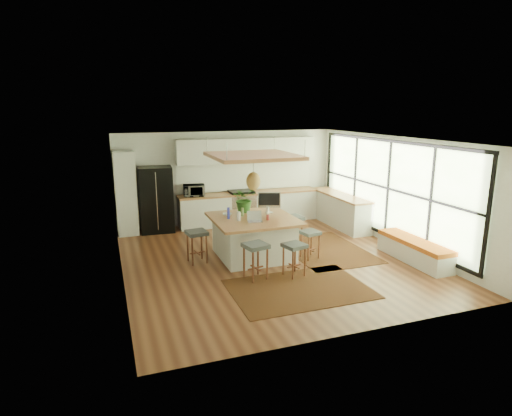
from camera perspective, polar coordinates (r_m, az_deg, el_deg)
name	(u,v)px	position (r m, az deg, el deg)	size (l,w,h in m)	color
floor	(272,259)	(9.84, 2.09, -6.79)	(7.00, 7.00, 0.00)	#4F2616
ceiling	(273,140)	(9.27, 2.23, 9.09)	(7.00, 7.00, 0.00)	white
wall_back	(228,177)	(12.72, -3.71, 4.09)	(6.50, 6.50, 0.00)	silver
wall_front	(361,249)	(6.46, 13.81, -5.37)	(6.50, 6.50, 0.00)	silver
wall_left	(118,213)	(8.82, -17.86, -0.65)	(7.00, 7.00, 0.00)	silver
wall_right	(395,192)	(11.07, 17.99, 2.08)	(7.00, 7.00, 0.00)	silver
window_wall	(394,190)	(11.04, 17.89, 2.33)	(0.10, 6.20, 2.60)	black
pantry	(126,193)	(11.98, -16.95, 1.87)	(0.55, 0.60, 2.25)	beige
back_counter_base	(249,208)	(12.76, -0.88, -0.03)	(4.20, 0.60, 0.88)	beige
back_counter_top	(249,193)	(12.66, -0.89, 2.00)	(4.24, 0.64, 0.05)	brown
backsplash	(246,177)	(12.86, -1.33, 4.21)	(4.20, 0.02, 0.80)	white
upper_cabinets	(248,150)	(12.61, -1.12, 7.70)	(4.20, 0.34, 0.70)	beige
range	(241,207)	(12.67, -1.95, 0.15)	(0.76, 0.62, 1.00)	#A5A5AA
right_counter_base	(340,211)	(12.70, 11.09, -0.35)	(0.60, 2.50, 0.88)	beige
right_counter_top	(340,195)	(12.60, 11.18, 1.69)	(0.64, 2.54, 0.05)	brown
window_bench	(414,250)	(10.25, 20.28, -5.32)	(0.52, 2.00, 0.50)	beige
ceiling_panel	(253,168)	(9.61, -0.36, 5.35)	(1.86, 1.86, 0.80)	brown
rug_near	(299,289)	(8.33, 5.77, -10.65)	(2.60, 1.80, 0.01)	black
rug_right	(325,250)	(10.56, 9.15, -5.50)	(1.80, 2.60, 0.01)	black
fridge	(156,199)	(12.06, -13.15, 1.20)	(0.90, 0.70, 1.81)	black
island	(254,237)	(9.84, -0.33, -3.92)	(1.85, 1.85, 0.93)	brown
stool_near_left	(256,262)	(8.63, -0.05, -7.22)	(0.44, 0.44, 0.74)	#404446
stool_near_right	(294,259)	(8.81, 5.09, -6.83)	(0.41, 0.41, 0.69)	#404446
stool_right_front	(310,243)	(9.85, 7.19, -4.69)	(0.38, 0.38, 0.65)	#404446
stool_right_back	(292,232)	(10.68, 4.85, -3.20)	(0.45, 0.45, 0.76)	#404446
stool_left_side	(197,247)	(9.61, -7.85, -5.16)	(0.43, 0.43, 0.73)	#404446
laptop	(255,216)	(9.34, -0.11, -1.14)	(0.32, 0.34, 0.24)	#A5A5AA
monitor	(269,202)	(10.11, 1.77, 0.79)	(0.55, 0.20, 0.51)	#A5A5AA
microwave	(194,189)	(12.21, -8.27, 2.50)	(0.58, 0.32, 0.40)	#A5A5AA
island_plant	(244,201)	(10.21, -1.59, 0.88)	(0.59, 0.65, 0.51)	#1E4C19
island_bowl	(227,214)	(9.92, -3.83, -0.86)	(0.21, 0.21, 0.05)	silver
island_bottle_0	(229,215)	(9.62, -3.63, -0.89)	(0.07, 0.07, 0.19)	#343BD1
island_bottle_1	(239,217)	(9.43, -2.33, -1.16)	(0.07, 0.07, 0.19)	silver
island_bottle_2	(269,216)	(9.50, 1.68, -1.05)	(0.07, 0.07, 0.19)	maroon
island_bottle_3	(267,212)	(9.85, 1.49, -0.52)	(0.07, 0.07, 0.19)	silver
island_bottle_4	(242,212)	(9.86, -1.92, -0.52)	(0.07, 0.07, 0.19)	#709056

